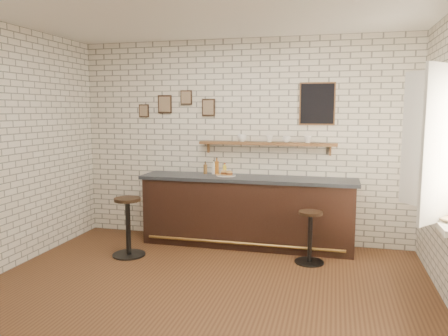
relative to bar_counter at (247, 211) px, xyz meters
The scene contains 21 objects.
ground 1.78m from the bar_counter, 95.17° to the right, with size 5.00×5.00×0.00m, color brown.
bar_counter is the anchor object (origin of this frame).
sandwich_plate 0.60m from the bar_counter, behind, with size 0.28×0.28×0.01m, color white.
ciabatta_sandwich 0.63m from the bar_counter, behind, with size 0.20×0.14×0.06m.
potato_chips 0.62m from the bar_counter, behind, with size 0.24×0.19×0.00m.
bitters_bottle_brown 0.90m from the bar_counter, 167.37° to the left, with size 0.06×0.06×0.19m.
bitters_bottle_white 0.81m from the bar_counter, 164.43° to the left, with size 0.05×0.05×0.21m.
bitters_bottle_amber 0.79m from the bar_counter, 163.01° to the left, with size 0.06×0.06×0.25m.
condiment_bottle_yellow 0.70m from the bar_counter, 157.87° to the left, with size 0.05×0.05×0.17m.
bar_stool_left 1.69m from the bar_counter, 150.17° to the right, with size 0.44×0.44×0.80m.
bar_stool_right 1.08m from the bar_counter, 29.62° to the right, with size 0.38×0.38×0.68m.
wall_shelf 1.02m from the bar_counter, 39.45° to the left, with size 2.00×0.18×0.18m.
shelf_cup_a 1.07m from the bar_counter, 121.18° to the left, with size 0.14×0.14×0.11m, color white.
shelf_cup_b 1.10m from the bar_counter, 35.01° to the left, with size 0.10×0.10×0.09m, color white.
shelf_cup_c 1.18m from the bar_counter, 20.70° to the left, with size 0.11×0.11×0.09m, color white.
shelf_cup_d 1.35m from the bar_counter, 13.57° to the left, with size 0.11×0.11×0.10m, color white.
back_wall_decor 1.57m from the bar_counter, 75.52° to the left, with size 2.96×0.02×0.56m.
window_sill 2.68m from the bar_counter, 31.92° to the right, with size 0.20×1.35×0.06m.
casement_window 2.85m from the bar_counter, 32.41° to the right, with size 0.40×1.30×1.56m.
book_lower 2.80m from the bar_counter, 36.28° to the right, with size 0.17×0.23×0.02m, color tan.
book_upper 2.82m from the bar_counter, 36.93° to the right, with size 0.16×0.22×0.02m, color tan.
Camera 1 is at (1.35, -4.37, 1.97)m, focal length 35.00 mm.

